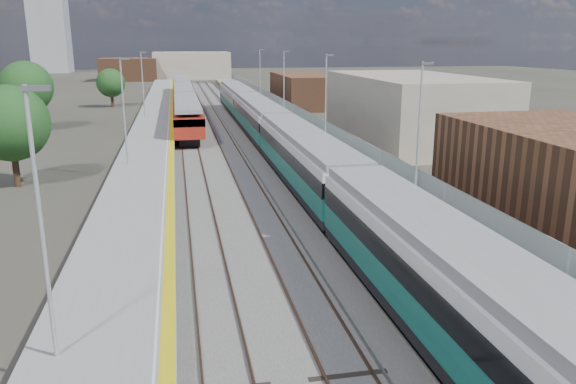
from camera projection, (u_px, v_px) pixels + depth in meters
name	position (u px, v px, depth m)	size (l,w,h in m)	color
ground	(243.00, 138.00, 57.69)	(320.00, 320.00, 0.00)	#47443A
ballast_bed	(219.00, 134.00, 59.63)	(10.50, 155.00, 0.06)	#565451
tracks	(223.00, 131.00, 61.31)	(8.96, 160.00, 0.17)	#4C3323
platform_right	(288.00, 128.00, 60.91)	(4.70, 155.00, 8.52)	slate
platform_left	(153.00, 132.00, 58.22)	(4.30, 155.00, 8.52)	slate
buildings	(124.00, 37.00, 135.48)	(72.00, 185.50, 40.00)	brown
green_train	(278.00, 133.00, 46.01)	(2.96, 82.46, 3.26)	black
red_train	(184.00, 98.00, 77.26)	(2.84, 57.55, 3.58)	black
tree_a	(10.00, 123.00, 37.07)	(5.08, 5.08, 6.88)	#382619
tree_b	(26.00, 87.00, 60.76)	(5.63, 5.63, 7.62)	#382619
tree_c	(111.00, 83.00, 84.08)	(4.24, 4.24, 5.74)	#382619
tree_d	(382.00, 87.00, 79.20)	(3.91, 3.91, 5.30)	#382619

